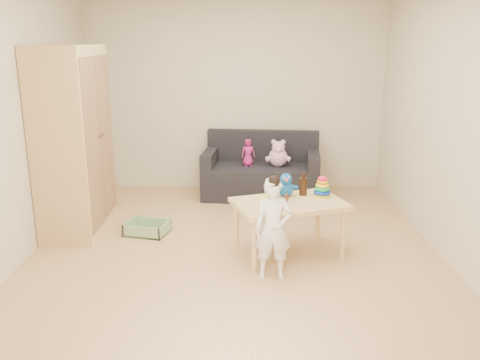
{
  "coord_description": "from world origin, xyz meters",
  "views": [
    {
      "loc": [
        0.03,
        -4.69,
        2.03
      ],
      "look_at": [
        0.05,
        0.25,
        0.65
      ],
      "focal_mm": 38.0,
      "sensor_mm": 36.0,
      "label": 1
    }
  ],
  "objects_px": {
    "sofa": "(261,181)",
    "toddler": "(273,230)",
    "wardrobe": "(74,141)",
    "play_table": "(289,228)"
  },
  "relations": [
    {
      "from": "sofa",
      "to": "toddler",
      "type": "relative_size",
      "value": 1.71
    },
    {
      "from": "sofa",
      "to": "toddler",
      "type": "distance_m",
      "value": 2.38
    },
    {
      "from": "wardrobe",
      "to": "sofa",
      "type": "distance_m",
      "value": 2.48
    },
    {
      "from": "play_table",
      "to": "sofa",
      "type": "bearing_deg",
      "value": 95.58
    },
    {
      "from": "wardrobe",
      "to": "play_table",
      "type": "height_order",
      "value": "wardrobe"
    },
    {
      "from": "wardrobe",
      "to": "toddler",
      "type": "xyz_separation_m",
      "value": [
        2.05,
        -1.22,
        -0.55
      ]
    },
    {
      "from": "play_table",
      "to": "toddler",
      "type": "distance_m",
      "value": 0.55
    },
    {
      "from": "sofa",
      "to": "play_table",
      "type": "bearing_deg",
      "value": -77.9
    },
    {
      "from": "wardrobe",
      "to": "sofa",
      "type": "bearing_deg",
      "value": 29.37
    },
    {
      "from": "sofa",
      "to": "toddler",
      "type": "xyz_separation_m",
      "value": [
        -0.0,
        -2.37,
        0.23
      ]
    }
  ]
}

